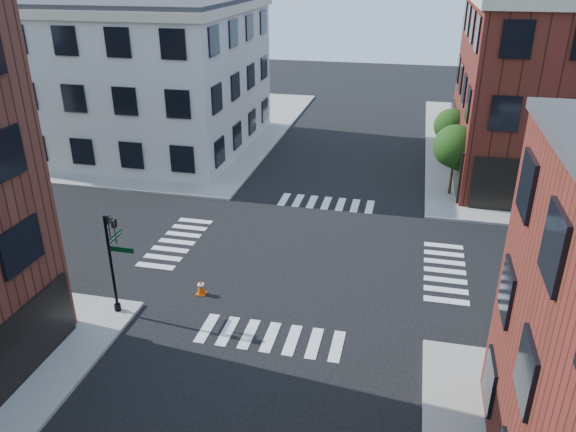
# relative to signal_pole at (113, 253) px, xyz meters

# --- Properties ---
(ground) EXTENTS (120.00, 120.00, 0.00)m
(ground) POSITION_rel_signal_pole_xyz_m (6.72, 6.68, -2.86)
(ground) COLOR black
(ground) RESTS_ON ground
(sidewalk_nw) EXTENTS (30.00, 30.00, 0.15)m
(sidewalk_nw) POSITION_rel_signal_pole_xyz_m (-14.28, 27.68, -2.78)
(sidewalk_nw) COLOR gray
(sidewalk_nw) RESTS_ON ground
(building_nw) EXTENTS (22.00, 16.00, 11.00)m
(building_nw) POSITION_rel_signal_pole_xyz_m (-12.28, 22.68, 2.64)
(building_nw) COLOR beige
(building_nw) RESTS_ON ground
(tree_near) EXTENTS (2.69, 2.69, 4.49)m
(tree_near) POSITION_rel_signal_pole_xyz_m (14.28, 16.65, 0.30)
(tree_near) COLOR black
(tree_near) RESTS_ON ground
(tree_far) EXTENTS (2.43, 2.43, 4.07)m
(tree_far) POSITION_rel_signal_pole_xyz_m (14.28, 22.65, 0.02)
(tree_far) COLOR black
(tree_far) RESTS_ON ground
(signal_pole) EXTENTS (1.29, 1.24, 4.60)m
(signal_pole) POSITION_rel_signal_pole_xyz_m (0.00, 0.00, 0.00)
(signal_pole) COLOR black
(signal_pole) RESTS_ON ground
(traffic_cone) EXTENTS (0.43, 0.43, 0.77)m
(traffic_cone) POSITION_rel_signal_pole_xyz_m (2.86, 2.09, -2.49)
(traffic_cone) COLOR #CC4909
(traffic_cone) RESTS_ON ground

